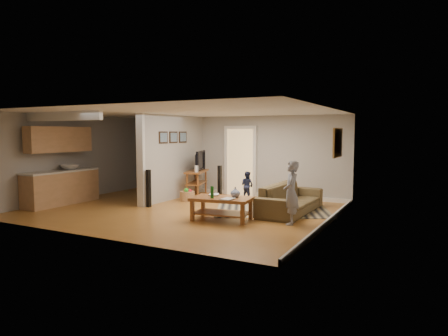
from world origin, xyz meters
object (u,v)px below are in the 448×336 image
(speaker_right, at_px, (220,182))
(toddler, at_px, (247,200))
(speaker_left, at_px, (149,188))
(child, at_px, (291,224))
(toy_basket, at_px, (187,196))
(tv_console, at_px, (197,173))
(sofa, at_px, (291,213))
(coffee_table, at_px, (223,202))

(speaker_right, bearing_deg, toddler, 14.33)
(speaker_left, distance_m, toddler, 3.00)
(speaker_right, relative_size, child, 0.72)
(speaker_right, bearing_deg, toy_basket, -118.14)
(tv_console, bearing_deg, sofa, -35.08)
(tv_console, bearing_deg, speaker_left, -115.51)
(toy_basket, bearing_deg, speaker_right, 56.32)
(toy_basket, bearing_deg, sofa, -4.38)
(sofa, height_order, speaker_right, speaker_right)
(sofa, xyz_separation_m, toy_basket, (-3.20, 0.24, 0.16))
(tv_console, distance_m, speaker_right, 0.78)
(sofa, relative_size, toddler, 2.88)
(coffee_table, bearing_deg, speaker_left, 168.51)
(sofa, xyz_separation_m, toddler, (-1.76, 1.27, 0.00))
(speaker_right, bearing_deg, sofa, -18.02)
(coffee_table, distance_m, child, 1.59)
(child, bearing_deg, speaker_left, -108.45)
(speaker_left, xyz_separation_m, toddler, (1.84, 2.31, -0.50))
(tv_console, height_order, speaker_left, tv_console)
(speaker_right, relative_size, toddler, 1.18)
(sofa, bearing_deg, toddler, 55.66)
(tv_console, height_order, toy_basket, tv_console)
(speaker_right, height_order, child, speaker_right)
(toddler, bearing_deg, toy_basket, 48.39)
(coffee_table, bearing_deg, toddler, 103.05)
(speaker_right, bearing_deg, child, -32.64)
(tv_console, distance_m, toddler, 1.77)
(toy_basket, bearing_deg, tv_console, 99.84)
(coffee_table, height_order, tv_console, tv_console)
(sofa, bearing_deg, speaker_left, 107.61)
(toy_basket, relative_size, child, 0.31)
(speaker_left, relative_size, child, 0.73)
(speaker_right, xyz_separation_m, toy_basket, (-0.59, -0.89, -0.34))
(speaker_left, distance_m, toy_basket, 1.39)
(sofa, xyz_separation_m, speaker_right, (-2.61, 1.14, 0.50))
(speaker_left, distance_m, speaker_right, 2.39)
(tv_console, relative_size, child, 1.01)
(speaker_left, distance_m, child, 4.04)
(sofa, bearing_deg, child, -160.45)
(toy_basket, bearing_deg, toddler, 35.29)
(child, bearing_deg, coffee_table, -93.76)
(speaker_left, xyz_separation_m, speaker_right, (0.99, 2.18, -0.01))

